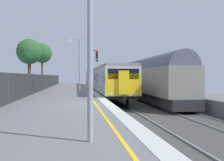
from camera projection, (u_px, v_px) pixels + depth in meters
The scene contains 10 objects.
ground at pixel (143, 112), 17.77m from camera, with size 17.40×110.00×1.21m.
commuter_train_at_platform at pixel (100, 79), 42.21m from camera, with size 2.83×41.89×3.81m.
freight_train_adjacent_track at pixel (124, 77), 45.71m from camera, with size 2.60×53.26×4.51m.
signal_gantry at pixel (92, 65), 36.85m from camera, with size 1.10×0.24×5.02m.
speed_limit_sign at pixel (91, 76), 34.08m from camera, with size 0.59×0.08×2.73m.
platform_lamp_near at pixel (90, 8), 7.05m from camera, with size 2.00×0.20×5.63m.
platform_lamp_mid at pixel (80, 61), 25.86m from camera, with size 2.00×0.20×5.06m.
platform_back_fence at pixel (8, 88), 16.72m from camera, with size 0.07×99.00×1.85m.
background_tree_left at pixel (29, 52), 34.08m from camera, with size 3.04×3.04×6.13m.
background_tree_centre at pixel (43, 54), 47.75m from camera, with size 3.30×3.30×7.18m.
Camera 1 is at (-1.51, -17.35, 1.63)m, focal length 45.81 mm.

